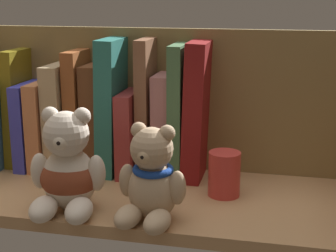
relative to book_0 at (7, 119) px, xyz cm
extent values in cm
cube|color=tan|center=(31.68, -10.62, -9.51)|extent=(69.59, 27.32, 2.00)
cube|color=olive|center=(31.68, 3.64, 3.61)|extent=(71.99, 1.20, 28.24)
cube|color=teal|center=(0.00, 0.00, 0.00)|extent=(3.45, 14.79, 17.07)
cube|color=#706113|center=(3.08, 0.00, 2.56)|extent=(2.89, 10.48, 22.21)
cube|color=#3B41CC|center=(5.72, 0.00, -0.45)|extent=(2.36, 14.40, 16.12)
cube|color=#CE7E52|center=(8.60, 0.00, -0.27)|extent=(2.67, 14.26, 16.48)
cube|color=tan|center=(12.01, 0.00, 1.36)|extent=(3.60, 12.92, 19.78)
cube|color=#9B5128|center=(15.35, 0.00, 2.64)|extent=(2.52, 10.75, 22.31)
cube|color=brown|center=(18.53, 0.00, 1.38)|extent=(3.12, 9.72, 19.80)
cube|color=#297269|center=(22.10, 0.00, 3.80)|extent=(3.89, 13.04, 24.70)
cube|color=#9B3333|center=(25.54, 0.00, -0.88)|extent=(2.85, 13.85, 15.27)
cube|color=brown|center=(28.43, 0.00, 3.82)|extent=(2.20, 10.19, 24.67)
cube|color=#B77272|center=(31.40, 0.00, 0.75)|extent=(3.01, 10.04, 18.53)
cube|color=#4A7249|center=(34.43, 0.00, 3.44)|extent=(2.32, 11.60, 23.91)
cube|color=maroon|center=(37.65, 0.00, 3.70)|extent=(4.14, 11.89, 24.53)
ellipsoid|color=beige|center=(21.01, -19.21, -3.62)|extent=(8.31, 7.63, 9.78)
sphere|color=beige|center=(21.06, -19.69, 3.57)|extent=(6.96, 6.96, 6.96)
sphere|color=beige|center=(18.59, -19.48, 6.29)|extent=(2.61, 2.61, 2.61)
sphere|color=beige|center=(23.43, -18.94, 6.29)|extent=(2.61, 2.61, 2.61)
sphere|color=beige|center=(21.34, -22.15, 3.16)|extent=(2.61, 2.61, 2.61)
sphere|color=black|center=(21.44, -23.05, 3.22)|extent=(0.91, 0.91, 0.91)
ellipsoid|color=beige|center=(18.86, -24.13, -6.77)|extent=(4.62, 6.92, 3.48)
ellipsoid|color=beige|center=(24.20, -23.52, -6.77)|extent=(4.62, 6.92, 3.48)
ellipsoid|color=beige|center=(16.69, -20.19, -2.40)|extent=(3.12, 3.12, 5.65)
ellipsoid|color=beige|center=(25.44, -19.20, -2.40)|extent=(3.12, 3.12, 5.65)
ellipsoid|color=brown|center=(21.01, -19.21, -3.38)|extent=(9.00, 8.31, 6.85)
ellipsoid|color=tan|center=(34.45, -19.83, -4.11)|extent=(7.49, 6.87, 8.81)
sphere|color=tan|center=(34.38, -20.27, 2.37)|extent=(6.27, 6.27, 6.27)
sphere|color=tan|center=(32.28, -19.48, 4.82)|extent=(2.35, 2.35, 2.35)
sphere|color=tan|center=(36.61, -20.19, 4.82)|extent=(2.35, 2.35, 2.35)
sphere|color=tan|center=(34.02, -22.46, 2.00)|extent=(2.35, 2.35, 2.35)
sphere|color=black|center=(33.89, -23.27, 2.06)|extent=(0.82, 0.82, 0.82)
ellipsoid|color=tan|center=(31.38, -23.57, -6.95)|extent=(4.43, 6.37, 3.13)
ellipsoid|color=tan|center=(36.16, -24.35, -6.95)|extent=(4.43, 6.37, 3.13)
ellipsoid|color=tan|center=(30.46, -19.63, -3.01)|extent=(2.92, 2.92, 5.09)
ellipsoid|color=tan|center=(38.29, -20.91, -3.01)|extent=(2.92, 2.92, 5.09)
torus|color=#1940A3|center=(34.45, -19.83, -0.94)|extent=(6.02, 6.02, 1.13)
cylinder|color=#C63833|center=(43.67, -8.76, -4.80)|extent=(5.25, 5.25, 7.42)
camera|label=1|loc=(51.95, -88.40, 24.27)|focal=55.06mm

